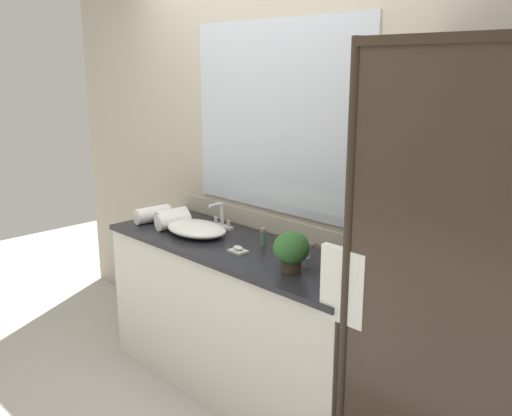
# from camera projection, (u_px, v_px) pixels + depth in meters

# --- Properties ---
(ground_plane) EXTENTS (8.00, 8.00, 0.00)m
(ground_plane) POSITION_uv_depth(u_px,v_px,m) (239.00, 387.00, 3.38)
(ground_plane) COLOR #B7B2A8
(wall_back_with_mirror) EXTENTS (4.40, 0.06, 2.60)m
(wall_back_with_mirror) POSITION_uv_depth(u_px,v_px,m) (279.00, 168.00, 3.29)
(wall_back_with_mirror) COLOR #B2A893
(wall_back_with_mirror) RESTS_ON ground_plane
(vanity_cabinet) EXTENTS (1.80, 0.58, 0.90)m
(vanity_cabinet) POSITION_uv_depth(u_px,v_px,m) (239.00, 318.00, 3.27)
(vanity_cabinet) COLOR silver
(vanity_cabinet) RESTS_ON ground_plane
(shower_enclosure) EXTENTS (1.20, 0.59, 2.00)m
(shower_enclosure) POSITION_uv_depth(u_px,v_px,m) (429.00, 300.00, 2.12)
(shower_enclosure) COLOR #2D2319
(shower_enclosure) RESTS_ON ground_plane
(sink_basin) EXTENTS (0.43, 0.30, 0.07)m
(sink_basin) POSITION_uv_depth(u_px,v_px,m) (197.00, 229.00, 3.36)
(sink_basin) COLOR white
(sink_basin) RESTS_ON vanity_cabinet
(faucet) EXTENTS (0.17, 0.13, 0.17)m
(faucet) POSITION_uv_depth(u_px,v_px,m) (221.00, 220.00, 3.49)
(faucet) COLOR silver
(faucet) RESTS_ON vanity_cabinet
(potted_plant) EXTENTS (0.18, 0.18, 0.20)m
(potted_plant) POSITION_uv_depth(u_px,v_px,m) (291.00, 250.00, 2.74)
(potted_plant) COLOR #473828
(potted_plant) RESTS_ON vanity_cabinet
(soap_dish) EXTENTS (0.10, 0.07, 0.04)m
(soap_dish) POSITION_uv_depth(u_px,v_px,m) (238.00, 250.00, 3.05)
(soap_dish) COLOR silver
(soap_dish) RESTS_ON vanity_cabinet
(amenity_bottle_shampoo) EXTENTS (0.03, 0.03, 0.10)m
(amenity_bottle_shampoo) POSITION_uv_depth(u_px,v_px,m) (263.00, 237.00, 3.15)
(amenity_bottle_shampoo) COLOR #4C7056
(amenity_bottle_shampoo) RESTS_ON vanity_cabinet
(amenity_bottle_conditioner) EXTENTS (0.03, 0.03, 0.09)m
(amenity_bottle_conditioner) POSITION_uv_depth(u_px,v_px,m) (308.00, 251.00, 2.95)
(amenity_bottle_conditioner) COLOR silver
(amenity_bottle_conditioner) RESTS_ON vanity_cabinet
(rolled_towel_near_edge) EXTENTS (0.13, 0.25, 0.10)m
(rolled_towel_near_edge) POSITION_uv_depth(u_px,v_px,m) (153.00, 214.00, 3.63)
(rolled_towel_near_edge) COLOR white
(rolled_towel_near_edge) RESTS_ON vanity_cabinet
(rolled_towel_middle) EXTENTS (0.10, 0.22, 0.09)m
(rolled_towel_middle) POSITION_uv_depth(u_px,v_px,m) (172.00, 216.00, 3.60)
(rolled_towel_middle) COLOR white
(rolled_towel_middle) RESTS_ON vanity_cabinet
(rolled_towel_far_edge) EXTENTS (0.13, 0.22, 0.10)m
(rolled_towel_far_edge) POSITION_uv_depth(u_px,v_px,m) (173.00, 221.00, 3.48)
(rolled_towel_far_edge) COLOR white
(rolled_towel_far_edge) RESTS_ON vanity_cabinet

